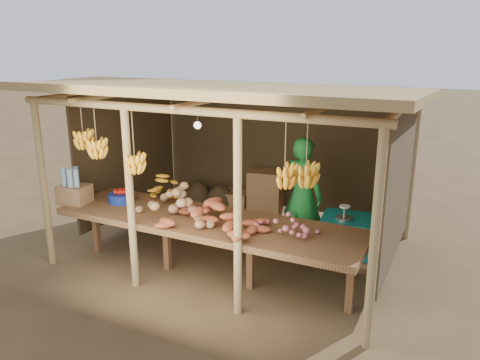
% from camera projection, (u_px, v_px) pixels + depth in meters
% --- Properties ---
extents(ground, '(60.00, 60.00, 0.00)m').
position_uv_depth(ground, '(240.00, 250.00, 6.77)').
color(ground, brown).
rests_on(ground, ground).
extents(stall_structure, '(4.70, 3.50, 2.43)m').
position_uv_depth(stall_structure, '(237.00, 119.00, 6.15)').
color(stall_structure, '#A68555').
rests_on(stall_structure, ground).
extents(counter, '(3.90, 1.05, 0.80)m').
position_uv_depth(counter, '(206.00, 223.00, 5.75)').
color(counter, brown).
rests_on(counter, ground).
extents(potato_heap, '(1.15, 0.77, 0.37)m').
position_uv_depth(potato_heap, '(181.00, 201.00, 5.80)').
color(potato_heap, '#A97F57').
rests_on(potato_heap, counter).
extents(sweet_potato_heap, '(1.19, 0.80, 0.36)m').
position_uv_depth(sweet_potato_heap, '(217.00, 212.00, 5.43)').
color(sweet_potato_heap, '#9D4628').
rests_on(sweet_potato_heap, counter).
extents(onion_heap, '(0.76, 0.50, 0.35)m').
position_uv_depth(onion_heap, '(285.00, 219.00, 5.24)').
color(onion_heap, '#CD6373').
rests_on(onion_heap, counter).
extents(banana_pile, '(0.59, 0.42, 0.34)m').
position_uv_depth(banana_pile, '(164.00, 187.00, 6.45)').
color(banana_pile, gold).
rests_on(banana_pile, counter).
extents(tomato_basin, '(0.34, 0.34, 0.18)m').
position_uv_depth(tomato_basin, '(121.00, 197.00, 6.33)').
color(tomato_basin, navy).
rests_on(tomato_basin, counter).
extents(bottle_box, '(0.43, 0.36, 0.49)m').
position_uv_depth(bottle_box, '(74.00, 189.00, 6.27)').
color(bottle_box, olive).
rests_on(bottle_box, counter).
extents(vendor, '(0.67, 0.50, 1.67)m').
position_uv_depth(vendor, '(302.00, 196.00, 6.50)').
color(vendor, '#1B7B30').
rests_on(vendor, ground).
extents(tarp_crate, '(0.77, 0.68, 0.85)m').
position_uv_depth(tarp_crate, '(348.00, 239.00, 6.27)').
color(tarp_crate, brown).
rests_on(tarp_crate, ground).
extents(carton_stack, '(1.18, 0.50, 0.86)m').
position_uv_depth(carton_stack, '(255.00, 198.00, 7.83)').
color(carton_stack, olive).
rests_on(carton_stack, ground).
extents(burlap_sacks, '(0.94, 0.49, 0.66)m').
position_uv_depth(burlap_sacks, '(209.00, 199.00, 8.10)').
color(burlap_sacks, '#463520').
rests_on(burlap_sacks, ground).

